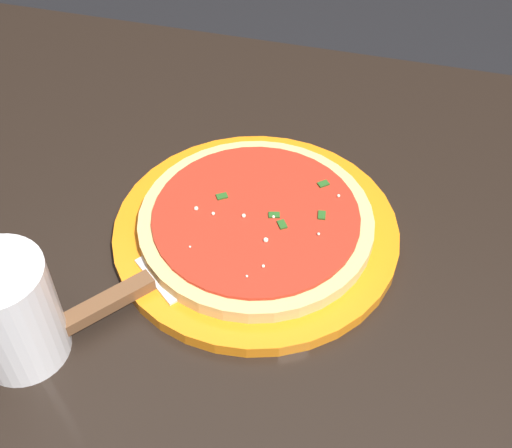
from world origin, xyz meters
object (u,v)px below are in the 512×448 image
at_px(serving_plate, 256,232).
at_px(pizza_server, 130,292).
at_px(pizza, 256,221).
at_px(cup_tall_drink, 11,312).

height_order(serving_plate, pizza_server, pizza_server).
height_order(pizza, cup_tall_drink, cup_tall_drink).
height_order(serving_plate, pizza, pizza).
bearing_deg(pizza_server, serving_plate, -129.13).
distance_m(pizza_server, cup_tall_drink, 0.11).
xyz_separation_m(pizza_server, cup_tall_drink, (0.08, 0.07, 0.04)).
bearing_deg(serving_plate, pizza, -165.06).
bearing_deg(pizza, serving_plate, 14.94).
distance_m(serving_plate, pizza_server, 0.16).
bearing_deg(pizza, pizza_server, 50.87).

